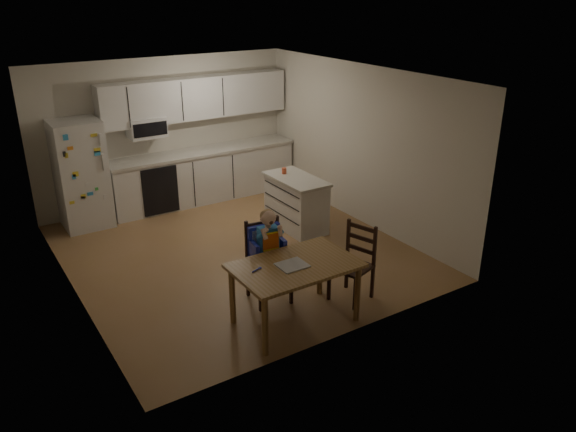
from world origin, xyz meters
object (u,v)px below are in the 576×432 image
at_px(kitchen_island, 296,203).
at_px(dining_table, 295,272).
at_px(chair_booster, 267,245).
at_px(chair_side, 356,257).
at_px(red_cup, 284,171).
at_px(refrigerator, 81,175).

relative_size(kitchen_island, dining_table, 0.82).
xyz_separation_m(chair_booster, chair_side, (0.93, -0.54, -0.18)).
bearing_deg(chair_booster, red_cup, 60.18).
height_order(dining_table, chair_side, chair_side).
xyz_separation_m(kitchen_island, dining_table, (-1.50, -2.25, 0.22)).
height_order(kitchen_island, chair_booster, chair_booster).
height_order(refrigerator, red_cup, refrigerator).
bearing_deg(red_cup, chair_side, -101.87).
bearing_deg(dining_table, refrigerator, 107.01).
bearing_deg(chair_side, kitchen_island, 148.07).
xyz_separation_m(red_cup, chair_booster, (-1.45, -1.90, -0.16)).
bearing_deg(refrigerator, chair_booster, -70.12).
xyz_separation_m(refrigerator, kitchen_island, (2.77, -1.89, -0.43)).
xyz_separation_m(refrigerator, chair_booster, (1.27, -3.52, -0.14)).
height_order(chair_booster, chair_side, chair_booster).
bearing_deg(dining_table, chair_side, 4.77).
height_order(red_cup, chair_booster, chair_booster).
distance_m(refrigerator, kitchen_island, 3.38).
height_order(kitchen_island, red_cup, red_cup).
height_order(kitchen_island, dining_table, kitchen_island).
bearing_deg(dining_table, kitchen_island, 56.21).
distance_m(refrigerator, chair_side, 4.63).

